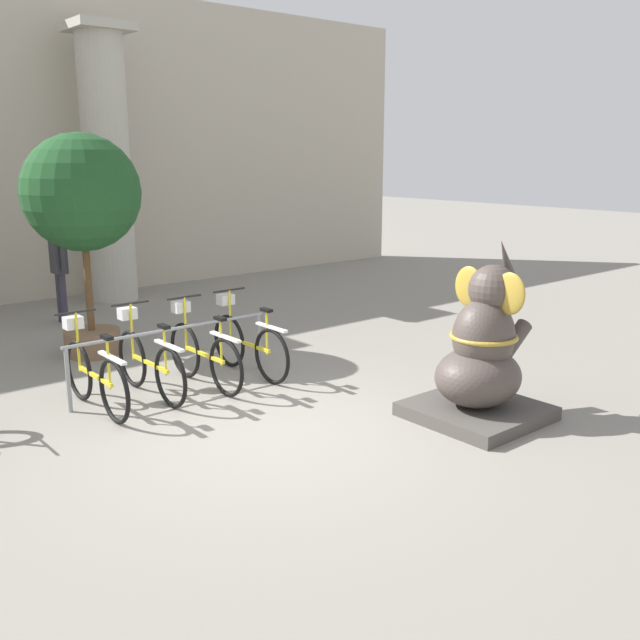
% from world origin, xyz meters
% --- Properties ---
extents(ground_plane, '(60.00, 60.00, 0.00)m').
position_xyz_m(ground_plane, '(0.00, 0.00, 0.00)').
color(ground_plane, gray).
extents(column_right, '(1.09, 1.09, 5.16)m').
position_xyz_m(column_right, '(1.71, 7.60, 2.62)').
color(column_right, '#BCB7A8').
rests_on(column_right, ground_plane).
extents(bike_rack, '(2.69, 0.05, 0.77)m').
position_xyz_m(bike_rack, '(-0.09, 1.95, 0.58)').
color(bike_rack, gray).
rests_on(bike_rack, ground_plane).
extents(bicycle_0, '(0.48, 1.70, 1.08)m').
position_xyz_m(bicycle_0, '(-1.13, 1.82, 0.42)').
color(bicycle_0, black).
rests_on(bicycle_0, ground_plane).
extents(bicycle_1, '(0.48, 1.70, 1.08)m').
position_xyz_m(bicycle_1, '(-0.43, 1.87, 0.42)').
color(bicycle_1, black).
rests_on(bicycle_1, ground_plane).
extents(bicycle_2, '(0.48, 1.70, 1.08)m').
position_xyz_m(bicycle_2, '(0.26, 1.80, 0.42)').
color(bicycle_2, black).
rests_on(bicycle_2, ground_plane).
extents(bicycle_3, '(0.48, 1.70, 1.08)m').
position_xyz_m(bicycle_3, '(0.96, 1.83, 0.42)').
color(bicycle_3, black).
rests_on(bicycle_3, ground_plane).
extents(elephant_statue, '(1.30, 1.30, 1.98)m').
position_xyz_m(elephant_statue, '(2.03, -1.09, 0.67)').
color(elephant_statue, '#4C4742').
rests_on(elephant_statue, ground_plane).
extents(person_pedestrian, '(0.23, 0.47, 1.75)m').
position_xyz_m(person_pedestrian, '(0.17, 6.29, 1.06)').
color(person_pedestrian, '#383342').
rests_on(person_pedestrian, ground_plane).
extents(potted_tree, '(1.62, 1.62, 3.12)m').
position_xyz_m(potted_tree, '(-0.23, 4.08, 2.20)').
color(potted_tree, brown).
rests_on(potted_tree, ground_plane).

